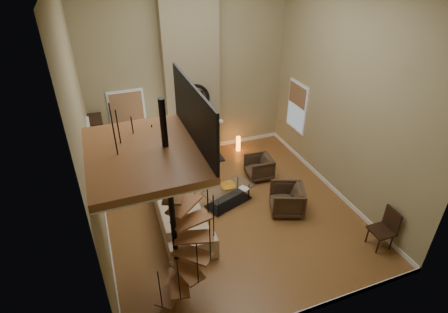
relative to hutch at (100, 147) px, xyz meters
name	(u,v)px	position (x,y,z in m)	size (l,w,h in m)	color
ground	(230,211)	(2.81, -2.78, -0.95)	(6.00, 6.50, 0.01)	#986431
back_wall	(189,69)	(2.81, 0.47, 1.80)	(6.00, 0.02, 5.50)	#988C62
front_wall	(313,200)	(2.81, -6.03, 1.80)	(6.00, 0.02, 5.50)	#988C62
left_wall	(85,136)	(-0.19, -2.78, 1.80)	(0.02, 6.50, 5.50)	#988C62
right_wall	(346,94)	(5.81, -2.78, 1.80)	(0.02, 6.50, 5.50)	#988C62
baseboard_back	(193,149)	(2.81, 0.46, -0.89)	(6.00, 0.02, 0.12)	white
baseboard_left	(109,238)	(-0.18, -2.78, -0.89)	(0.02, 6.50, 0.12)	white
baseboard_right	(328,184)	(5.80, -2.78, -0.89)	(0.02, 6.50, 0.12)	white
chimney_breast	(191,71)	(2.81, 0.28, 1.80)	(1.60, 0.38, 5.50)	#887B58
hearth	(199,160)	(2.81, -0.21, -0.93)	(1.50, 0.60, 0.04)	black
firebox	(196,141)	(2.81, 0.08, -0.40)	(0.95, 0.02, 0.72)	black
mantel	(196,125)	(2.81, 0.00, 0.20)	(1.70, 0.18, 0.06)	white
mirror_frame	(194,100)	(2.81, 0.06, 1.00)	(0.94, 0.94, 0.10)	black
mirror_disc	(194,99)	(2.81, 0.07, 1.00)	(0.80, 0.80, 0.01)	white
vase_left	(178,123)	(2.26, 0.04, 0.35)	(0.24, 0.24, 0.25)	black
vase_right	(214,118)	(3.41, 0.04, 0.33)	(0.20, 0.20, 0.21)	#175353
window_back	(128,114)	(0.91, 0.44, 0.67)	(1.02, 0.06, 1.52)	white
window_right	(297,106)	(5.79, -0.78, 0.68)	(0.06, 1.02, 1.52)	white
entry_door	(97,163)	(-0.14, -0.98, 0.10)	(0.10, 1.05, 2.16)	white
loft	(150,149)	(0.77, -4.58, 2.29)	(1.70, 2.20, 1.09)	brown
spiral_stair	(173,217)	(1.03, -4.57, 0.83)	(1.47, 1.47, 4.06)	black
hutch	(100,147)	(0.00, 0.00, 0.00)	(0.38, 0.80, 1.78)	black
sofa	(180,211)	(1.53, -2.82, -0.55)	(2.71, 1.06, 0.79)	tan
armchair_near	(261,167)	(4.22, -1.69, -0.60)	(0.70, 0.72, 0.65)	#402D1D
armchair_far	(290,200)	(4.23, -3.31, -0.60)	(0.80, 0.82, 0.75)	#402D1D
coffee_table	(229,194)	(2.91, -2.47, -0.67)	(1.46, 1.06, 0.48)	silver
bowl	(228,186)	(2.91, -2.42, -0.45)	(0.38, 0.38, 0.09)	orange
book	(243,189)	(3.26, -2.62, -0.49)	(0.18, 0.24, 0.02)	gray
floor_lamp	(156,130)	(1.53, -0.42, 0.46)	(0.39, 0.39, 1.71)	black
accent_lamp	(238,144)	(4.20, -0.03, -0.70)	(0.14, 0.14, 0.49)	orange
side_chair	(386,227)	(5.60, -5.11, -0.42)	(0.49, 0.49, 0.99)	black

